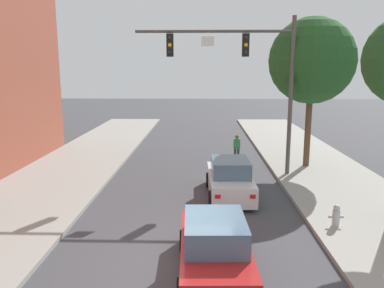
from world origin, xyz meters
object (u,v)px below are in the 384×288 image
Objects in this scene: car_lead_white at (230,179)px; pedestrian_crossing_road at (237,148)px; fire_hydrant at (336,215)px; traffic_signal_mast at (246,66)px; street_tree_second at (312,61)px; car_following_red at (214,249)px.

pedestrian_crossing_road is at bearing 82.07° from car_lead_white.
pedestrian_crossing_road reaches higher than fire_hydrant.
pedestrian_crossing_road is at bearing 105.28° from fire_hydrant.
car_lead_white is (-0.92, -3.08, -4.66)m from traffic_signal_mast.
street_tree_second reaches higher than fire_hydrant.
car_following_red reaches higher than fire_hydrant.
fire_hydrant is (4.09, 2.96, -0.22)m from car_following_red.
car_lead_white is 2.61× the size of pedestrian_crossing_road.
pedestrian_crossing_road reaches higher than car_following_red.
pedestrian_crossing_road is 2.28× the size of fire_hydrant.
car_lead_white is 4.70m from fire_hydrant.
car_following_red is at bearing -115.39° from street_tree_second.
fire_hydrant is 0.09× the size of street_tree_second.
traffic_signal_mast is 3.87m from street_tree_second.
street_tree_second reaches higher than car_lead_white.
car_following_red is 0.56× the size of street_tree_second.
car_following_red is at bearing -144.08° from fire_hydrant.
traffic_signal_mast is 5.66m from car_lead_white.
fire_hydrant is at bearing -74.72° from pedestrian_crossing_road.
car_following_red is (-0.83, -6.34, 0.00)m from car_lead_white.
car_lead_white is 5.74m from pedestrian_crossing_road.
street_tree_second is (3.50, 1.63, 0.25)m from traffic_signal_mast.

